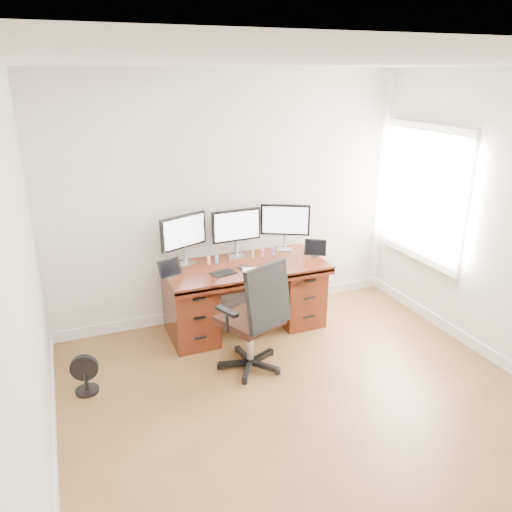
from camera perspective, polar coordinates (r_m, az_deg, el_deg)
name	(u,v)px	position (r m, az deg, el deg)	size (l,w,h in m)	color
ground	(327,430)	(4.21, 8.07, -19.08)	(4.50, 4.50, 0.00)	brown
back_wall	(230,199)	(5.47, -2.95, 6.48)	(4.00, 0.10, 2.70)	white
desk	(245,294)	(5.41, -1.31, -4.32)	(1.70, 0.80, 0.75)	#4D1C0F
office_chair	(254,335)	(4.68, -0.23, -9.02)	(0.76, 0.76, 1.10)	black
floor_fan	(85,375)	(4.71, -18.94, -12.75)	(0.25, 0.21, 0.35)	black
monitor_left	(184,233)	(5.22, -8.27, 2.59)	(0.52, 0.24, 0.53)	silver
monitor_center	(236,227)	(5.37, -2.26, 3.32)	(0.55, 0.15, 0.53)	silver
monitor_right	(285,221)	(5.58, 3.36, 3.96)	(0.50, 0.29, 0.53)	silver
tablet_left	(170,269)	(4.96, -9.81, -1.52)	(0.25, 0.14, 0.19)	silver
tablet_right	(316,249)	(5.49, 6.84, 0.81)	(0.24, 0.18, 0.19)	silver
keyboard	(257,270)	(5.08, 0.16, -1.60)	(0.30, 0.13, 0.01)	white
trackpad	(274,267)	(5.18, 2.12, -1.22)	(0.13, 0.13, 0.01)	#B6B9BD
drawing_tablet	(223,273)	(5.03, -3.74, -1.95)	(0.24, 0.15, 0.01)	black
phone	(244,267)	(5.17, -1.35, -1.26)	(0.14, 0.07, 0.01)	black
figurine_orange	(209,260)	(5.25, -5.42, -0.44)	(0.04, 0.04, 0.09)	#F79C53
figurine_blue	(217,259)	(5.28, -4.52, -0.32)	(0.04, 0.04, 0.09)	#6EA0EB
figurine_brown	(229,257)	(5.32, -3.06, -0.12)	(0.04, 0.04, 0.09)	brown
figurine_yellow	(252,254)	(5.40, -0.40, 0.25)	(0.04, 0.04, 0.09)	#E0D15D
figurine_pink	(262,252)	(5.44, 0.75, 0.41)	(0.04, 0.04, 0.09)	pink
figurine_purple	(273,251)	(5.49, 1.93, 0.57)	(0.04, 0.04, 0.09)	#9E5CD0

